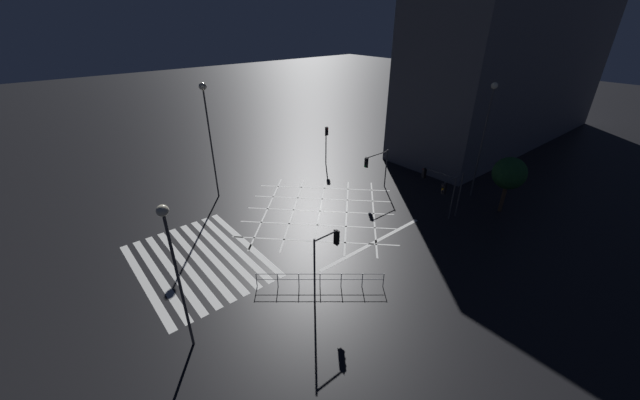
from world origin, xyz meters
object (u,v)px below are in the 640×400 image
Objects in this scene: traffic_light_se_cross at (327,251)px; traffic_light_median_north at (375,163)px; traffic_light_ne_main at (436,181)px; street_tree_near at (509,174)px; traffic_light_nw_main at (327,138)px; street_lamp_east at (172,251)px; traffic_light_ne_cross at (451,189)px; street_lamp_far at (207,113)px; street_lamp_west at (487,119)px.

traffic_light_median_north is at bearing 32.09° from traffic_light_se_cross.
street_tree_near is (3.80, 4.61, 0.71)m from traffic_light_ne_main.
street_lamp_east is (14.84, -21.85, 2.81)m from traffic_light_nw_main.
traffic_light_ne_cross is 21.11m from street_lamp_far.
street_tree_near is at bearing 119.73° from traffic_light_median_north.
traffic_light_ne_cross is (1.82, -0.74, 0.16)m from traffic_light_ne_main.
traffic_light_ne_cross is (16.19, -0.89, -0.09)m from traffic_light_nw_main.
traffic_light_se_cross is 19.85m from street_lamp_west.
traffic_light_nw_main reaches higher than traffic_light_median_north.
traffic_light_ne_main is at bearing -129.47° from street_tree_near.
street_tree_near is (18.38, 17.71, -4.33)m from street_lamp_far.
street_lamp_west is at bearing 89.72° from street_lamp_east.
traffic_light_ne_cross is 0.49× the size of street_lamp_east.
traffic_light_ne_cross is 0.39× the size of street_lamp_west.
street_lamp_east reaches higher than traffic_light_median_north.
traffic_light_ne_main is at bearing 41.93° from street_lamp_far.
traffic_light_ne_cross is 5.73m from street_tree_near.
traffic_light_ne_cross is at bearing 1.24° from traffic_light_se_cross.
street_lamp_west is 2.11× the size of street_tree_near.
traffic_light_se_cross is 0.91× the size of street_tree_near.
traffic_light_nw_main is 21.70m from traffic_light_se_cross.
traffic_light_se_cross is 15.31m from traffic_light_median_north.
street_lamp_west reaches higher than traffic_light_se_cross.
traffic_light_se_cross is 1.11× the size of traffic_light_ne_cross.
street_tree_near reaches higher than traffic_light_nw_main.
traffic_light_se_cross is at bearing -40.58° from traffic_light_nw_main.
street_lamp_east is at bearing -97.21° from street_tree_near.
traffic_light_nw_main is 16.22m from traffic_light_ne_cross.
traffic_light_median_north is 11.33m from street_tree_near.
traffic_light_se_cross is 0.43× the size of street_lamp_far.
traffic_light_se_cross reaches higher than traffic_light_median_north.
traffic_light_ne_main is at bearing -0.58° from traffic_light_nw_main.
traffic_light_se_cross is at bearing 32.09° from traffic_light_median_north.
traffic_light_ne_main is 0.37× the size of street_lamp_far.
street_lamp_far reaches higher than traffic_light_median_north.
street_tree_near is at bearing 13.81° from traffic_light_nw_main.
street_lamp_east is at bearing 17.41° from traffic_light_median_north.
street_lamp_east is at bearing -3.70° from traffic_light_ne_cross.
street_lamp_west reaches higher than traffic_light_ne_main.
street_lamp_east reaches higher than traffic_light_ne_cross.
traffic_light_nw_main is 1.13× the size of traffic_light_median_north.
traffic_light_ne_main is at bearing -112.08° from traffic_light_ne_cross.
street_lamp_west is (0.60, 5.39, 4.51)m from traffic_light_ne_main.
street_lamp_west is 23.94m from street_lamp_far.
traffic_light_ne_main is at bearing 8.60° from traffic_light_se_cross.
traffic_light_nw_main is 0.42× the size of street_lamp_west.
street_tree_near is (9.82, 5.61, 0.68)m from traffic_light_median_north.
traffic_light_se_cross is at bearing -85.54° from street_lamp_west.
street_tree_near reaches higher than traffic_light_median_north.
traffic_light_nw_main is (-14.37, 0.15, 0.26)m from traffic_light_ne_main.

